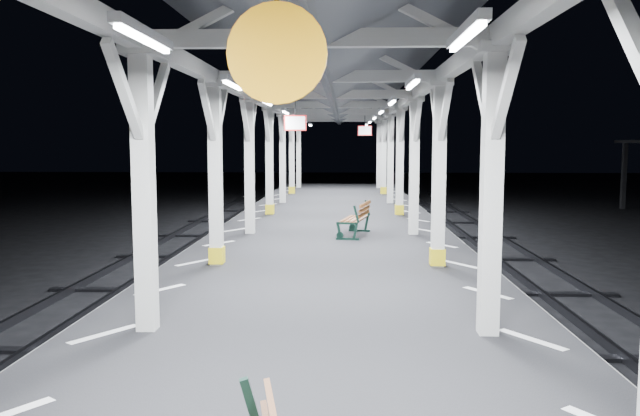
{
  "coord_description": "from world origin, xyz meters",
  "views": [
    {
      "loc": [
        0.34,
        -9.13,
        3.21
      ],
      "look_at": [
        -0.06,
        0.57,
        2.2
      ],
      "focal_mm": 35.0,
      "sensor_mm": 36.0,
      "label": 1
    }
  ],
  "objects": [
    {
      "name": "hazard_stripes_right",
      "position": [
        2.45,
        0.0,
        1.0
      ],
      "size": [
        1.0,
        48.0,
        0.01
      ],
      "primitive_type": "cube",
      "color": "silver",
      "rests_on": "platform"
    },
    {
      "name": "bench_mid",
      "position": [
        0.63,
        5.69,
        1.43
      ],
      "size": [
        0.85,
        1.58,
        0.81
      ],
      "rotation": [
        0.0,
        0.0,
        -0.21
      ],
      "color": "black",
      "rests_on": "platform"
    },
    {
      "name": "canopy",
      "position": [
        0.0,
        -0.01,
        4.56
      ],
      "size": [
        5.4,
        49.0,
        4.65
      ],
      "color": "silver",
      "rests_on": "platform"
    },
    {
      "name": "platform",
      "position": [
        0.0,
        0.0,
        0.5
      ],
      "size": [
        6.0,
        50.0,
        1.0
      ],
      "primitive_type": "cube",
      "color": "black",
      "rests_on": "ground"
    },
    {
      "name": "ground",
      "position": [
        0.0,
        0.0,
        0.0
      ],
      "size": [
        120.0,
        120.0,
        0.0
      ],
      "primitive_type": "plane",
      "color": "black",
      "rests_on": "ground"
    },
    {
      "name": "hazard_stripes_left",
      "position": [
        -2.45,
        0.0,
        1.0
      ],
      "size": [
        1.0,
        48.0,
        0.01
      ],
      "primitive_type": "cube",
      "color": "silver",
      "rests_on": "platform"
    }
  ]
}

